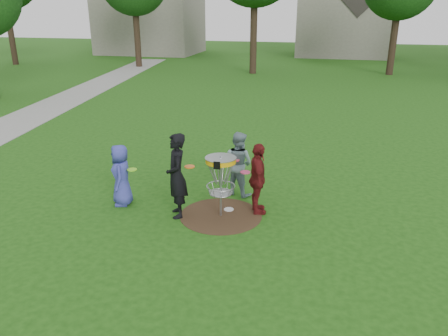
% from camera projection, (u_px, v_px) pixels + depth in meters
% --- Properties ---
extents(ground, '(100.00, 100.00, 0.00)m').
position_uv_depth(ground, '(221.00, 215.00, 9.54)').
color(ground, '#19470F').
rests_on(ground, ground).
extents(dirt_patch, '(1.80, 1.80, 0.01)m').
position_uv_depth(dirt_patch, '(221.00, 215.00, 9.54)').
color(dirt_patch, '#47331E').
rests_on(dirt_patch, ground).
extents(concrete_path, '(7.75, 39.92, 0.02)m').
position_uv_depth(concrete_path, '(42.00, 111.00, 19.00)').
color(concrete_path, '#9E9E99').
rests_on(concrete_path, ground).
extents(player_blue, '(0.66, 0.81, 1.42)m').
position_uv_depth(player_blue, '(121.00, 175.00, 9.87)').
color(player_blue, '#393E9C').
rests_on(player_blue, ground).
extents(player_black, '(0.69, 0.80, 1.85)m').
position_uv_depth(player_black, '(177.00, 176.00, 9.24)').
color(player_black, black).
rests_on(player_black, ground).
extents(player_grey, '(0.93, 0.85, 1.56)m').
position_uv_depth(player_grey, '(238.00, 163.00, 10.40)').
color(player_grey, gray).
rests_on(player_grey, ground).
extents(player_maroon, '(0.63, 1.00, 1.59)m').
position_uv_depth(player_maroon, '(258.00, 179.00, 9.42)').
color(player_maroon, maroon).
rests_on(player_maroon, ground).
extents(disc_on_grass, '(0.22, 0.22, 0.02)m').
position_uv_depth(disc_on_grass, '(229.00, 209.00, 9.80)').
color(disc_on_grass, silver).
rests_on(disc_on_grass, ground).
extents(disc_golf_basket, '(0.66, 0.67, 1.38)m').
position_uv_depth(disc_golf_basket, '(221.00, 172.00, 9.19)').
color(disc_golf_basket, '#9EA0A5').
rests_on(disc_golf_basket, ground).
extents(held_discs, '(2.76, 1.34, 0.28)m').
position_uv_depth(held_discs, '(200.00, 167.00, 9.57)').
color(held_discs, '#86E719').
rests_on(held_discs, ground).
extents(house_row, '(44.50, 10.65, 11.62)m').
position_uv_depth(house_row, '(367.00, 8.00, 37.24)').
color(house_row, gray).
rests_on(house_row, ground).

